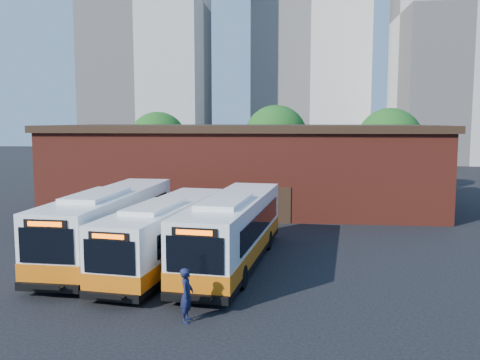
# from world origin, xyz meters

# --- Properties ---
(ground) EXTENTS (220.00, 220.00, 0.00)m
(ground) POSITION_xyz_m (0.00, 0.00, 0.00)
(ground) COLOR black
(bus_west) EXTENTS (3.18, 12.71, 3.43)m
(bus_west) POSITION_xyz_m (-5.25, 4.79, 1.56)
(bus_west) COLOR white
(bus_west) RESTS_ON ground
(bus_midwest) EXTENTS (3.84, 11.63, 3.12)m
(bus_midwest) POSITION_xyz_m (-2.14, 3.55, 1.42)
(bus_midwest) COLOR white
(bus_midwest) RESTS_ON ground
(bus_mideast) EXTENTS (3.93, 12.48, 3.35)m
(bus_mideast) POSITION_xyz_m (0.91, 4.04, 1.52)
(bus_mideast) COLOR white
(bus_mideast) RESTS_ON ground
(transit_worker) EXTENTS (0.45, 0.68, 1.84)m
(transit_worker) POSITION_xyz_m (0.14, -2.86, 0.92)
(transit_worker) COLOR #131837
(transit_worker) RESTS_ON ground
(depot_building) EXTENTS (28.60, 12.60, 6.40)m
(depot_building) POSITION_xyz_m (0.00, 20.00, 3.26)
(depot_building) COLOR maroon
(depot_building) RESTS_ON ground
(tree_west) EXTENTS (6.00, 6.00, 7.65)m
(tree_west) POSITION_xyz_m (-10.00, 32.00, 4.64)
(tree_west) COLOR #382314
(tree_west) RESTS_ON ground
(tree_mid) EXTENTS (6.56, 6.56, 8.36)m
(tree_mid) POSITION_xyz_m (2.00, 34.00, 5.08)
(tree_mid) COLOR #382314
(tree_mid) RESTS_ON ground
(tree_east) EXTENTS (6.24, 6.24, 7.96)m
(tree_east) POSITION_xyz_m (13.00, 31.00, 4.83)
(tree_east) COLOR #382314
(tree_east) RESTS_ON ground
(tower_left) EXTENTS (20.00, 18.00, 56.20)m
(tower_left) POSITION_xyz_m (-22.00, 72.00, 27.84)
(tower_left) COLOR beige
(tower_left) RESTS_ON ground
(tower_center) EXTENTS (22.00, 20.00, 61.20)m
(tower_center) POSITION_xyz_m (7.00, 86.00, 30.34)
(tower_center) COLOR silver
(tower_center) RESTS_ON ground
(tower_right) EXTENTS (18.00, 18.00, 49.20)m
(tower_right) POSITION_xyz_m (30.00, 68.00, 24.34)
(tower_right) COLOR beige
(tower_right) RESTS_ON ground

